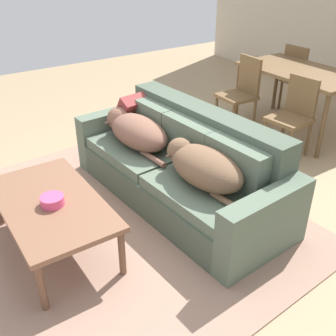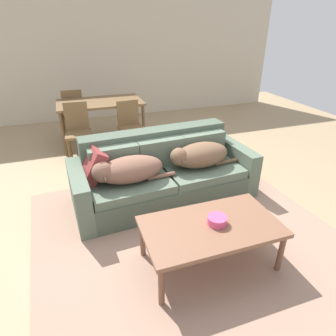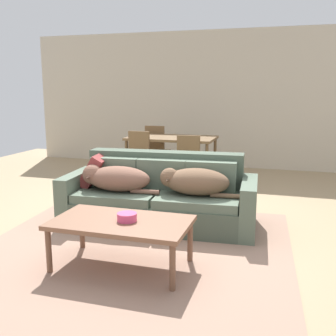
{
  "view_description": "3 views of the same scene",
  "coord_description": "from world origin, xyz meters",
  "px_view_note": "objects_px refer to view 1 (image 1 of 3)",
  "views": [
    {
      "loc": [
        2.58,
        -1.68,
        2.12
      ],
      "look_at": [
        0.15,
        -0.04,
        0.46
      ],
      "focal_mm": 43.18,
      "sensor_mm": 36.0,
      "label": 1
    },
    {
      "loc": [
        -0.97,
        -2.79,
        2.02
      ],
      "look_at": [
        0.01,
        0.05,
        0.48
      ],
      "focal_mm": 30.86,
      "sensor_mm": 36.0,
      "label": 2
    },
    {
      "loc": [
        1.39,
        -4.07,
        1.56
      ],
      "look_at": [
        0.14,
        0.06,
        0.7
      ],
      "focal_mm": 42.68,
      "sensor_mm": 36.0,
      "label": 3
    }
  ],
  "objects_px": {
    "bowl_on_coffee_table": "(52,201)",
    "couch": "(182,167)",
    "dog_on_right_cushion": "(203,166)",
    "dining_chair_near_right": "(294,113)",
    "dog_on_left_cushion": "(136,130)",
    "dining_table": "(301,76)",
    "dining_chair_near_left": "(242,90)",
    "coffee_table": "(51,206)",
    "throw_pillow_by_left_arm": "(134,111)",
    "dining_chair_far_left": "(298,76)"
  },
  "relations": [
    {
      "from": "bowl_on_coffee_table",
      "to": "couch",
      "type": "bearing_deg",
      "value": 94.37
    },
    {
      "from": "dog_on_right_cushion",
      "to": "dining_chair_near_right",
      "type": "xyz_separation_m",
      "value": [
        -0.49,
        1.64,
        -0.08
      ]
    },
    {
      "from": "couch",
      "to": "dog_on_left_cushion",
      "type": "bearing_deg",
      "value": -160.59
    },
    {
      "from": "dog_on_right_cushion",
      "to": "dog_on_left_cushion",
      "type": "bearing_deg",
      "value": -177.89
    },
    {
      "from": "dining_table",
      "to": "dining_chair_near_left",
      "type": "xyz_separation_m",
      "value": [
        -0.44,
        -0.52,
        -0.21
      ]
    },
    {
      "from": "couch",
      "to": "coffee_table",
      "type": "height_order",
      "value": "couch"
    },
    {
      "from": "coffee_table",
      "to": "dining_table",
      "type": "relative_size",
      "value": 0.84
    },
    {
      "from": "dining_table",
      "to": "dining_chair_near_right",
      "type": "distance_m",
      "value": 0.71
    },
    {
      "from": "throw_pillow_by_left_arm",
      "to": "dining_chair_far_left",
      "type": "bearing_deg",
      "value": 91.81
    },
    {
      "from": "bowl_on_coffee_table",
      "to": "dining_chair_near_right",
      "type": "height_order",
      "value": "dining_chair_near_right"
    },
    {
      "from": "dining_table",
      "to": "dining_chair_far_left",
      "type": "height_order",
      "value": "dining_chair_far_left"
    },
    {
      "from": "throw_pillow_by_left_arm",
      "to": "dining_table",
      "type": "bearing_deg",
      "value": 79.92
    },
    {
      "from": "dog_on_right_cushion",
      "to": "throw_pillow_by_left_arm",
      "type": "relative_size",
      "value": 2.28
    },
    {
      "from": "dog_on_right_cushion",
      "to": "coffee_table",
      "type": "bearing_deg",
      "value": -112.73
    },
    {
      "from": "dog_on_right_cushion",
      "to": "dining_table",
      "type": "relative_size",
      "value": 0.62
    },
    {
      "from": "dog_on_right_cushion",
      "to": "bowl_on_coffee_table",
      "type": "bearing_deg",
      "value": -110.2
    },
    {
      "from": "bowl_on_coffee_table",
      "to": "dining_chair_far_left",
      "type": "height_order",
      "value": "dining_chair_far_left"
    },
    {
      "from": "dog_on_left_cushion",
      "to": "throw_pillow_by_left_arm",
      "type": "relative_size",
      "value": 2.36
    },
    {
      "from": "dog_on_left_cushion",
      "to": "dining_table",
      "type": "height_order",
      "value": "dining_table"
    },
    {
      "from": "dog_on_right_cushion",
      "to": "dining_chair_near_right",
      "type": "height_order",
      "value": "dining_chair_near_right"
    },
    {
      "from": "couch",
      "to": "dog_on_left_cushion",
      "type": "distance_m",
      "value": 0.57
    },
    {
      "from": "bowl_on_coffee_table",
      "to": "dining_chair_near_right",
      "type": "relative_size",
      "value": 0.2
    },
    {
      "from": "dog_on_left_cushion",
      "to": "dining_chair_near_left",
      "type": "distance_m",
      "value": 1.8
    },
    {
      "from": "coffee_table",
      "to": "bowl_on_coffee_table",
      "type": "distance_m",
      "value": 0.1
    },
    {
      "from": "dining_table",
      "to": "bowl_on_coffee_table",
      "type": "bearing_deg",
      "value": -80.36
    },
    {
      "from": "couch",
      "to": "dining_chair_near_left",
      "type": "relative_size",
      "value": 2.5
    },
    {
      "from": "couch",
      "to": "dining_chair_near_right",
      "type": "height_order",
      "value": "dining_chair_near_right"
    },
    {
      "from": "dog_on_right_cushion",
      "to": "dining_chair_near_left",
      "type": "xyz_separation_m",
      "value": [
        -1.33,
        1.66,
        -0.06
      ]
    },
    {
      "from": "bowl_on_coffee_table",
      "to": "dining_table",
      "type": "xyz_separation_m",
      "value": [
        -0.56,
        3.3,
        0.23
      ]
    },
    {
      "from": "dining_chair_near_left",
      "to": "dining_table",
      "type": "bearing_deg",
      "value": 53.51
    },
    {
      "from": "couch",
      "to": "dining_table",
      "type": "height_order",
      "value": "couch"
    },
    {
      "from": "couch",
      "to": "dining_chair_near_left",
      "type": "distance_m",
      "value": 1.8
    },
    {
      "from": "bowl_on_coffee_table",
      "to": "throw_pillow_by_left_arm",
      "type": "bearing_deg",
      "value": 127.24
    },
    {
      "from": "bowl_on_coffee_table",
      "to": "dining_chair_near_left",
      "type": "xyz_separation_m",
      "value": [
        -1.0,
        2.78,
        0.02
      ]
    },
    {
      "from": "throw_pillow_by_left_arm",
      "to": "dining_table",
      "type": "relative_size",
      "value": 0.27
    },
    {
      "from": "dog_on_right_cushion",
      "to": "dining_chair_near_right",
      "type": "bearing_deg",
      "value": 102.81
    },
    {
      "from": "dining_chair_near_right",
      "to": "bowl_on_coffee_table",
      "type": "bearing_deg",
      "value": -92.08
    },
    {
      "from": "bowl_on_coffee_table",
      "to": "dining_chair_far_left",
      "type": "bearing_deg",
      "value": 104.8
    },
    {
      "from": "dog_on_right_cushion",
      "to": "throw_pillow_by_left_arm",
      "type": "height_order",
      "value": "throw_pillow_by_left_arm"
    },
    {
      "from": "dog_on_left_cushion",
      "to": "dining_chair_far_left",
      "type": "height_order",
      "value": "dining_chair_far_left"
    },
    {
      "from": "dog_on_left_cushion",
      "to": "dining_chair_near_left",
      "type": "bearing_deg",
      "value": 99.87
    },
    {
      "from": "coffee_table",
      "to": "bowl_on_coffee_table",
      "type": "xyz_separation_m",
      "value": [
        0.06,
        0.0,
        0.08
      ]
    },
    {
      "from": "dining_chair_near_left",
      "to": "dog_on_right_cushion",
      "type": "bearing_deg",
      "value": -48.03
    },
    {
      "from": "throw_pillow_by_left_arm",
      "to": "bowl_on_coffee_table",
      "type": "height_order",
      "value": "throw_pillow_by_left_arm"
    },
    {
      "from": "dining_chair_far_left",
      "to": "dog_on_right_cushion",
      "type": "bearing_deg",
      "value": 114.34
    },
    {
      "from": "dog_on_right_cushion",
      "to": "coffee_table",
      "type": "relative_size",
      "value": 0.75
    },
    {
      "from": "dining_chair_near_left",
      "to": "dining_chair_near_right",
      "type": "bearing_deg",
      "value": 2.19
    },
    {
      "from": "bowl_on_coffee_table",
      "to": "dining_chair_near_right",
      "type": "xyz_separation_m",
      "value": [
        -0.16,
        2.77,
        0.01
      ]
    },
    {
      "from": "dog_on_right_cushion",
      "to": "dining_chair_far_left",
      "type": "distance_m",
      "value": 3.03
    },
    {
      "from": "dining_table",
      "to": "dining_chair_near_right",
      "type": "relative_size",
      "value": 1.67
    }
  ]
}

